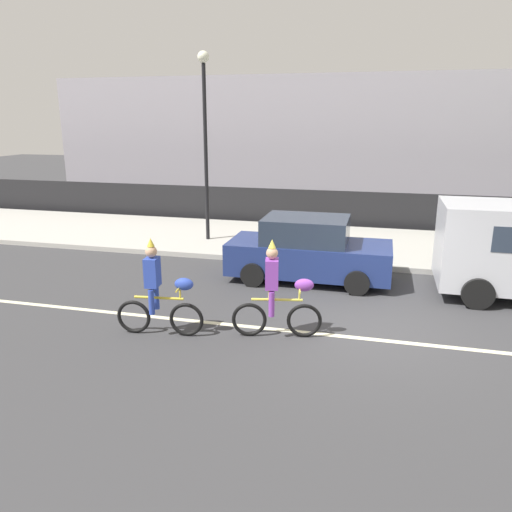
{
  "coord_description": "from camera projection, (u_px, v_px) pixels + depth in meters",
  "views": [
    {
      "loc": [
        0.1,
        -9.45,
        4.07
      ],
      "look_at": [
        -2.61,
        1.2,
        1.0
      ],
      "focal_mm": 35.0,
      "sensor_mm": 36.0,
      "label": 1
    }
  ],
  "objects": [
    {
      "name": "road_centre_line",
      "position": [
        367.0,
        339.0,
        9.47
      ],
      "size": [
        36.0,
        0.14,
        0.01
      ],
      "primitive_type": "cube",
      "color": "beige",
      "rests_on": "ground"
    },
    {
      "name": "building_backdrop",
      "position": [
        339.0,
        138.0,
        26.5
      ],
      "size": [
        28.0,
        8.0,
        5.97
      ],
      "primitive_type": "cube",
      "color": "#99939E",
      "rests_on": "ground"
    },
    {
      "name": "fence_line",
      "position": [
        378.0,
        211.0,
        18.53
      ],
      "size": [
        40.0,
        0.08,
        1.4
      ],
      "primitive_type": "cube",
      "color": "black",
      "rests_on": "ground"
    },
    {
      "name": "street_lamp_post",
      "position": [
        205.0,
        120.0,
        15.6
      ],
      "size": [
        0.36,
        0.36,
        5.86
      ],
      "color": "black",
      "rests_on": "sidewalk_curb"
    },
    {
      "name": "ground_plane",
      "position": [
        368.0,
        329.0,
        9.94
      ],
      "size": [
        80.0,
        80.0,
        0.0
      ],
      "primitive_type": "plane",
      "color": "#38383A"
    },
    {
      "name": "parked_car_navy",
      "position": [
        308.0,
        251.0,
        12.73
      ],
      "size": [
        4.1,
        1.92,
        1.64
      ],
      "color": "navy",
      "rests_on": "ground"
    },
    {
      "name": "sidewalk_curb",
      "position": [
        375.0,
        246.0,
        15.99
      ],
      "size": [
        60.0,
        5.0,
        0.15
      ],
      "primitive_type": "cube",
      "color": "#ADAAA3",
      "rests_on": "ground"
    },
    {
      "name": "parade_cyclist_cobalt",
      "position": [
        159.0,
        293.0,
        9.46
      ],
      "size": [
        1.72,
        0.5,
        1.92
      ],
      "color": "black",
      "rests_on": "ground"
    },
    {
      "name": "parade_cyclist_purple",
      "position": [
        278.0,
        295.0,
        9.37
      ],
      "size": [
        1.7,
        0.54,
        1.92
      ],
      "color": "black",
      "rests_on": "ground"
    }
  ]
}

